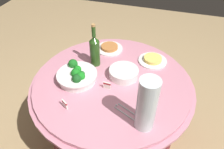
% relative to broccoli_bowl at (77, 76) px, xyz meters
% --- Properties ---
extents(ground_plane, '(6.00, 6.00, 0.00)m').
position_rel_broccoli_bowl_xyz_m(ground_plane, '(-0.23, -0.07, -0.78)').
color(ground_plane, tan).
extents(buffet_table, '(1.16, 1.16, 0.74)m').
position_rel_broccoli_bowl_xyz_m(buffet_table, '(-0.23, -0.07, -0.41)').
color(buffet_table, maroon).
rests_on(buffet_table, ground_plane).
extents(broccoli_bowl, '(0.28, 0.28, 0.11)m').
position_rel_broccoli_bowl_xyz_m(broccoli_bowl, '(0.00, 0.00, 0.00)').
color(broccoli_bowl, white).
rests_on(broccoli_bowl, buffet_table).
extents(plate_stack, '(0.21, 0.21, 0.06)m').
position_rel_broccoli_bowl_xyz_m(plate_stack, '(-0.30, -0.14, -0.01)').
color(plate_stack, white).
rests_on(plate_stack, buffet_table).
extents(wine_bottle, '(0.07, 0.07, 0.34)m').
position_rel_broccoli_bowl_xyz_m(wine_bottle, '(-0.06, -0.21, 0.09)').
color(wine_bottle, '#244917').
rests_on(wine_bottle, buffet_table).
extents(decorative_fruit_vase, '(0.11, 0.11, 0.34)m').
position_rel_broccoli_bowl_xyz_m(decorative_fruit_vase, '(-0.52, 0.24, 0.12)').
color(decorative_fruit_vase, silver).
rests_on(decorative_fruit_vase, buffet_table).
extents(serving_tongs, '(0.16, 0.11, 0.01)m').
position_rel_broccoli_bowl_xyz_m(serving_tongs, '(-0.39, 0.18, -0.04)').
color(serving_tongs, silver).
rests_on(serving_tongs, buffet_table).
extents(food_plate_noodles, '(0.22, 0.22, 0.04)m').
position_rel_broccoli_bowl_xyz_m(food_plate_noodles, '(-0.47, -0.37, -0.03)').
color(food_plate_noodles, white).
rests_on(food_plate_noodles, buffet_table).
extents(food_plate_peanuts, '(0.22, 0.22, 0.03)m').
position_rel_broccoli_bowl_xyz_m(food_plate_peanuts, '(-0.10, -0.44, -0.03)').
color(food_plate_peanuts, white).
rests_on(food_plate_peanuts, buffet_table).
extents(label_placard_front, '(0.05, 0.01, 0.05)m').
position_rel_broccoli_bowl_xyz_m(label_placard_front, '(-0.22, 0.02, -0.01)').
color(label_placard_front, white).
rests_on(label_placard_front, buffet_table).
extents(label_placard_mid, '(0.05, 0.03, 0.05)m').
position_rel_broccoli_bowl_xyz_m(label_placard_mid, '(-0.03, 0.25, -0.01)').
color(label_placard_mid, white).
rests_on(label_placard_mid, buffet_table).
extents(label_placard_rear, '(0.05, 0.01, 0.05)m').
position_rel_broccoli_bowl_xyz_m(label_placard_rear, '(-0.52, 0.06, -0.01)').
color(label_placard_rear, white).
rests_on(label_placard_rear, buffet_table).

